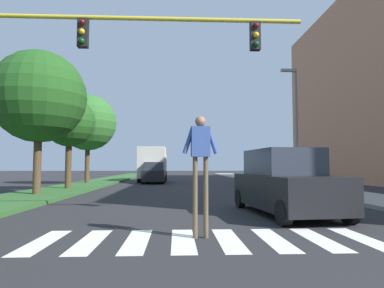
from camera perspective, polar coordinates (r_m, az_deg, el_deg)
ground_plane at (r=29.28m, az=-1.54°, el=-6.56°), size 140.00×140.00×0.00m
crosswalk at (r=6.89m, az=2.38°, el=-15.92°), size 6.75×2.20×0.01m
median_strip at (r=28.04m, az=-16.26°, el=-6.39°), size 3.31×64.00×0.15m
tree_mid at (r=17.75m, az=-24.41°, el=7.26°), size 4.38×4.38×6.79m
tree_far at (r=21.35m, az=-20.02°, el=3.50°), size 2.99×2.99×5.43m
tree_distant at (r=28.11m, az=-17.17°, el=3.46°), size 4.45×4.45×6.98m
sidewalk_right at (r=28.45m, az=13.98°, el=-6.38°), size 3.00×64.00×0.15m
traffic_light_gantry at (r=9.96m, az=-18.25°, el=13.37°), size 8.78×0.30×6.00m
street_lamp_right at (r=22.40m, az=17.02°, el=4.50°), size 1.02×0.24×7.50m
pedestrian_performer at (r=6.94m, az=1.44°, el=-2.06°), size 0.75×0.26×2.49m
suv_crossing at (r=10.67m, az=15.37°, el=-6.43°), size 2.38×4.76×1.97m
sedan_midblock at (r=28.44m, az=-6.39°, el=-4.99°), size 1.87×4.08×1.76m
truck_box_delivery at (r=31.27m, az=-6.58°, el=-3.36°), size 2.40×6.20×3.10m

